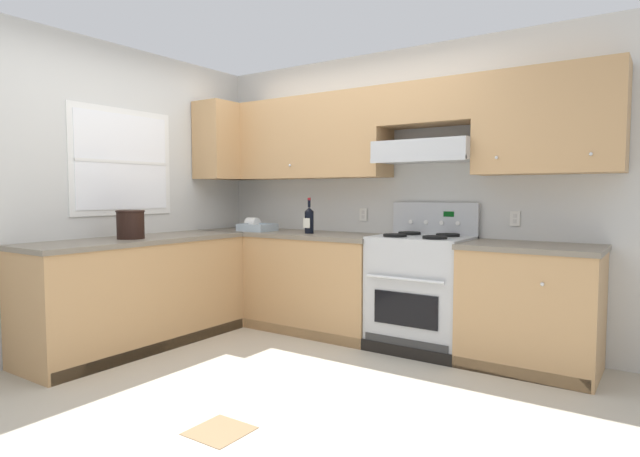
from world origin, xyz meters
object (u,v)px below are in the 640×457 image
Objects in this scene: bowl at (257,229)px; bucket at (131,224)px; stove at (421,291)px; paper_towel_roll at (253,224)px; wine_bottle at (309,220)px.

bowl is 1.27m from bucket.
paper_towel_roll is at bearing -179.76° from stove.
paper_towel_roll reaches higher than bowl.
wine_bottle reaches higher than stove.
paper_towel_roll is (-0.74, 0.06, -0.06)m from wine_bottle.
stove is at bearing 3.50° from wine_bottle.
wine_bottle is at bearing -176.50° from stove.
stove is 5.18× the size of bucket.
wine_bottle reaches higher than paper_towel_roll.
bowl is at bearing 77.41° from bucket.
bowl is at bearing -176.54° from stove.
bowl is (-1.67, -0.10, 0.46)m from stove.
stove is at bearing 0.24° from paper_towel_roll.
wine_bottle is 0.74m from paper_towel_roll.
stove is at bearing 3.46° from bowl.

